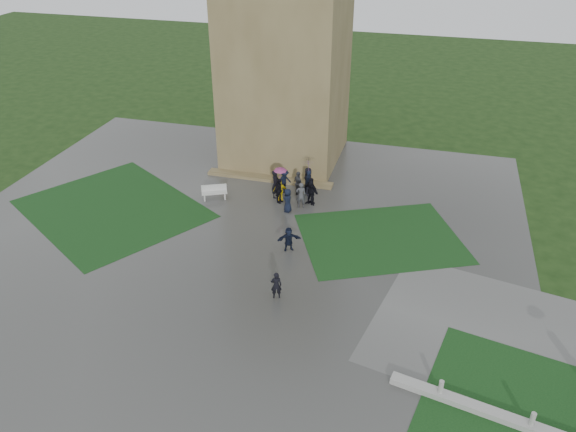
% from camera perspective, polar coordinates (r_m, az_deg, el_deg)
% --- Properties ---
extents(ground, '(120.00, 120.00, 0.00)m').
position_cam_1_polar(ground, '(30.99, -7.62, -4.85)').
color(ground, black).
extents(plaza, '(34.00, 34.00, 0.02)m').
position_cam_1_polar(plaza, '(32.51, -6.31, -2.90)').
color(plaza, '#363634').
rests_on(plaza, ground).
extents(lawn_inset_left, '(14.10, 13.46, 0.01)m').
position_cam_1_polar(lawn_inset_left, '(37.58, -17.41, 0.71)').
color(lawn_inset_left, black).
rests_on(lawn_inset_left, plaza).
extents(lawn_inset_right, '(11.12, 10.15, 0.01)m').
position_cam_1_polar(lawn_inset_right, '(33.30, 9.38, -2.23)').
color(lawn_inset_right, black).
rests_on(lawn_inset_right, plaza).
extents(tower, '(8.00, 8.00, 18.00)m').
position_cam_1_polar(tower, '(40.54, -0.22, 17.86)').
color(tower, brown).
rests_on(tower, ground).
extents(tower_plinth, '(9.00, 0.80, 0.22)m').
position_cam_1_polar(tower_plinth, '(39.49, -1.90, 3.82)').
color(tower_plinth, brown).
rests_on(tower_plinth, plaza).
extents(bench, '(1.72, 1.17, 0.96)m').
position_cam_1_polar(bench, '(37.15, -7.49, 2.43)').
color(bench, beige).
rests_on(bench, plaza).
extents(visitor_cluster, '(3.37, 3.85, 2.55)m').
position_cam_1_polar(visitor_cluster, '(36.56, 0.88, 3.29)').
color(visitor_cluster, black).
rests_on(visitor_cluster, plaza).
extents(pedestrian_mid, '(1.41, 1.03, 1.44)m').
position_cam_1_polar(pedestrian_mid, '(31.45, 0.07, -2.34)').
color(pedestrian_mid, black).
rests_on(pedestrian_mid, plaza).
extents(pedestrian_near, '(0.63, 0.52, 1.50)m').
position_cam_1_polar(pedestrian_near, '(27.91, -1.20, -7.05)').
color(pedestrian_near, black).
rests_on(pedestrian_near, plaza).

